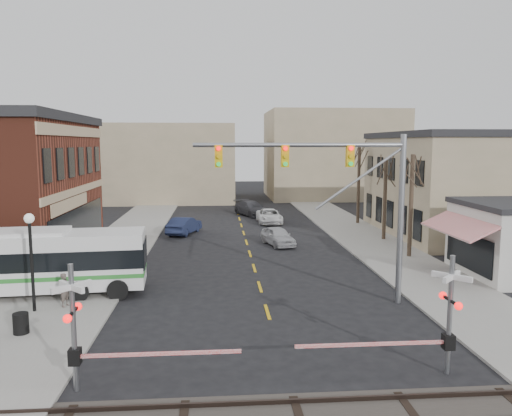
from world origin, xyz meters
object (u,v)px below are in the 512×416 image
Objects in this scene: car_a at (278,236)px; trash_bin at (21,323)px; rr_crossing_west at (88,329)px; car_d at (251,208)px; traffic_signal_mast at (345,184)px; street_lamp at (30,242)px; car_b at (184,225)px; car_c at (269,216)px; transit_bus at (16,262)px; rr_crossing_east at (437,317)px; pedestrian_far at (63,263)px; pedestrian_near at (65,290)px.

trash_bin is at bearing -140.67° from car_a.
rr_crossing_west is 1.07× the size of car_d.
car_d is (-2.28, 29.52, -4.97)m from traffic_signal_mast.
street_lamp is 0.85× the size of car_d.
rr_crossing_west reaches higher than car_b.
street_lamp is at bearing -118.89° from car_c.
trash_bin is at bearing -68.05° from transit_bus.
street_lamp reaches higher than transit_bus.
rr_crossing_east reaches higher than car_d.
car_d is at bearing 78.48° from rr_crossing_west.
transit_bus is 1.28× the size of traffic_signal_mast.
rr_crossing_west reaches higher than pedestrian_far.
car_c is (13.16, 24.59, -2.60)m from street_lamp.
car_b is 2.82× the size of pedestrian_near.
rr_crossing_west is 1.17× the size of car_c.
transit_bus reaches higher than car_a.
street_lamp is 1.01× the size of car_b.
car_d is 27.04m from pedestrian_far.
rr_crossing_west is (5.91, -9.86, 0.17)m from transit_bus.
transit_bus is 5.77m from trash_bin.
car_b is 0.84× the size of car_d.
rr_crossing_east is 16.94m from street_lamp.
transit_bus reaches higher than trash_bin.
street_lamp is 2.83× the size of pedestrian_near.
pedestrian_near is at bearing 25.04° from street_lamp.
rr_crossing_west reaches higher than car_a.
trash_bin is at bearing -167.81° from traffic_signal_mast.
car_a is 15.64m from pedestrian_far.
traffic_signal_mast is 13.77m from pedestrian_near.
transit_bus is at bearing -139.50° from car_d.
trash_bin is 0.17× the size of car_c.
trash_bin is (-13.65, -2.95, -5.20)m from traffic_signal_mast.
traffic_signal_mast is at bearing -72.65° from pedestrian_near.
transit_bus is 3.14× the size of car_a.
traffic_signal_mast reaches higher than car_a.
rr_crossing_west is at bearing -106.34° from car_c.
car_d is at bearing 95.44° from rr_crossing_east.
transit_bus is 15.32× the size of trash_bin.
trash_bin is (0.44, -2.68, -2.74)m from street_lamp.
street_lamp is (-14.09, -0.26, -2.46)m from traffic_signal_mast.
rr_crossing_west is at bearing 106.50° from car_b.
pedestrian_far is (-0.39, 5.66, -2.31)m from street_lamp.
pedestrian_near is (-11.96, -24.03, 0.24)m from car_c.
transit_bus is 2.24× the size of rr_crossing_east.
car_c is 23.28m from pedestrian_far.
pedestrian_near is (-12.89, 0.30, -4.83)m from traffic_signal_mast.
transit_bus is 18.31m from car_b.
rr_crossing_east is 1.27× the size of street_lamp.
transit_bus is 2.40× the size of car_d.
rr_crossing_west reaches higher than car_c.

